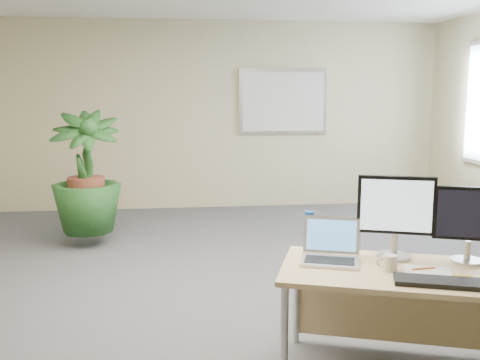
{
  "coord_description": "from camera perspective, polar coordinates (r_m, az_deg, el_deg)",
  "views": [
    {
      "loc": [
        -0.36,
        -3.8,
        1.65
      ],
      "look_at": [
        0.14,
        0.35,
        0.98
      ],
      "focal_mm": 40.0,
      "sensor_mm": 36.0,
      "label": 1
    }
  ],
  "objects": [
    {
      "name": "desk",
      "position": [
        3.4,
        19.45,
        -10.89
      ],
      "size": [
        1.84,
        1.23,
        0.65
      ],
      "color": "#D5BA7D",
      "rests_on": "floor"
    },
    {
      "name": "water_bottle",
      "position": [
        3.49,
        7.39,
        -5.51
      ],
      "size": [
        0.07,
        0.07,
        0.26
      ],
      "color": "white",
      "rests_on": "desk"
    },
    {
      "name": "back_wall",
      "position": [
        7.81,
        -4.18,
        6.84
      ],
      "size": [
        7.0,
        0.04,
        2.7
      ],
      "primitive_type": "cube",
      "color": "#C8BE8E",
      "rests_on": "floor"
    },
    {
      "name": "monitor_right",
      "position": [
        3.46,
        23.28,
        -3.89
      ],
      "size": [
        0.4,
        0.19,
        0.46
      ],
      "color": "#B7B7BC",
      "rests_on": "desk"
    },
    {
      "name": "floor_plant",
      "position": [
        6.06,
        -16.11,
        0.17
      ],
      "size": [
        0.92,
        0.92,
        1.5
      ],
      "primitive_type": "imported",
      "rotation": [
        0.0,
        0.0,
        0.11
      ],
      "color": "#163D16",
      "rests_on": "floor"
    },
    {
      "name": "keyboard",
      "position": [
        3.08,
        20.6,
        -10.15
      ],
      "size": [
        0.5,
        0.31,
        0.03
      ],
      "primitive_type": "cube",
      "rotation": [
        0.0,
        0.0,
        -0.33
      ],
      "color": "black",
      "rests_on": "desk"
    },
    {
      "name": "laptop",
      "position": [
        3.32,
        9.62,
        -7.4
      ],
      "size": [
        0.43,
        0.4,
        0.25
      ],
      "color": "silver",
      "rests_on": "desk"
    },
    {
      "name": "whiteboard",
      "position": [
        7.92,
        4.62,
        8.32
      ],
      "size": [
        1.3,
        0.04,
        0.95
      ],
      "color": "silver",
      "rests_on": "back_wall"
    },
    {
      "name": "floor",
      "position": [
        4.15,
        -1.33,
        -14.31
      ],
      "size": [
        8.0,
        8.0,
        0.0
      ],
      "primitive_type": "plane",
      "color": "#47484D",
      "rests_on": "ground"
    },
    {
      "name": "orange_pen",
      "position": [
        3.26,
        18.99,
        -8.92
      ],
      "size": [
        0.14,
        0.03,
        0.01
      ],
      "primitive_type": "cylinder",
      "rotation": [
        0.0,
        1.57,
        0.12
      ],
      "color": "#D16617",
      "rests_on": "spiral_notebook"
    },
    {
      "name": "yellow_highlighter",
      "position": [
        3.23,
        22.63,
        -9.48
      ],
      "size": [
        0.11,
        0.04,
        0.01
      ],
      "primitive_type": "cylinder",
      "rotation": [
        0.0,
        1.57,
        -0.26
      ],
      "color": "yellow",
      "rests_on": "desk"
    },
    {
      "name": "spiral_notebook",
      "position": [
        3.25,
        19.41,
        -9.23
      ],
      "size": [
        0.31,
        0.28,
        0.01
      ],
      "primitive_type": "cube",
      "rotation": [
        0.0,
        0.0,
        -0.4
      ],
      "color": "white",
      "rests_on": "desk"
    },
    {
      "name": "monitor_left",
      "position": [
        3.4,
        16.27,
        -3.24
      ],
      "size": [
        0.45,
        0.21,
        0.51
      ],
      "color": "#B7B7BC",
      "rests_on": "desk"
    },
    {
      "name": "coffee_mug",
      "position": [
        3.21,
        15.67,
        -8.5
      ],
      "size": [
        0.12,
        0.08,
        0.09
      ],
      "color": "white",
      "rests_on": "desk"
    }
  ]
}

